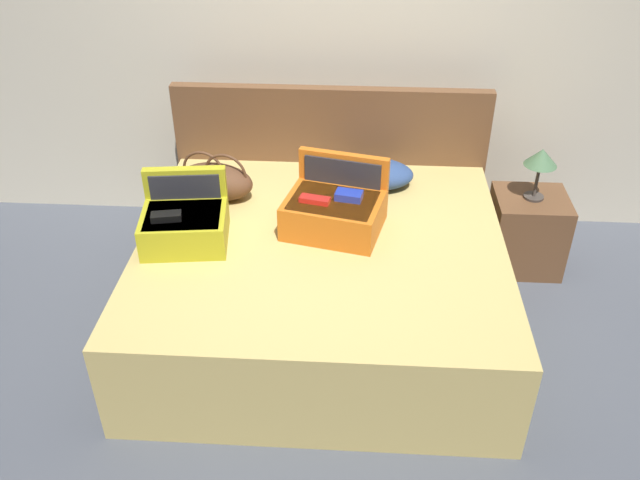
% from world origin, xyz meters
% --- Properties ---
extents(ground_plane, '(12.00, 12.00, 0.00)m').
position_xyz_m(ground_plane, '(0.00, 0.00, 0.00)').
color(ground_plane, '#4C515B').
extents(back_wall, '(8.00, 0.10, 2.60)m').
position_xyz_m(back_wall, '(0.00, 1.65, 1.30)').
color(back_wall, beige).
rests_on(back_wall, ground).
extents(bed, '(1.94, 1.80, 0.56)m').
position_xyz_m(bed, '(0.00, 0.40, 0.28)').
color(bed, tan).
rests_on(bed, ground).
extents(headboard, '(1.98, 0.08, 1.05)m').
position_xyz_m(headboard, '(0.00, 1.34, 0.53)').
color(headboard, brown).
rests_on(headboard, ground).
extents(hard_case_large, '(0.58, 0.51, 0.37)m').
position_xyz_m(hard_case_large, '(0.06, 0.54, 0.68)').
color(hard_case_large, '#D16619').
rests_on(hard_case_large, bed).
extents(hard_case_medium, '(0.48, 0.45, 0.34)m').
position_xyz_m(hard_case_medium, '(-0.72, 0.37, 0.67)').
color(hard_case_medium, gold).
rests_on(hard_case_medium, bed).
extents(duffel_bag, '(0.49, 0.34, 0.29)m').
position_xyz_m(duffel_bag, '(-0.64, 0.83, 0.67)').
color(duffel_bag, brown).
rests_on(duffel_bag, bed).
extents(pillow_near_headboard, '(0.51, 0.31, 0.17)m').
position_xyz_m(pillow_near_headboard, '(0.26, 1.02, 0.64)').
color(pillow_near_headboard, navy).
rests_on(pillow_near_headboard, bed).
extents(nightstand, '(0.44, 0.40, 0.49)m').
position_xyz_m(nightstand, '(1.25, 1.05, 0.25)').
color(nightstand, brown).
rests_on(nightstand, ground).
extents(table_lamp, '(0.19, 0.19, 0.33)m').
position_xyz_m(table_lamp, '(1.25, 1.05, 0.75)').
color(table_lamp, '#3F3833').
rests_on(table_lamp, nightstand).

